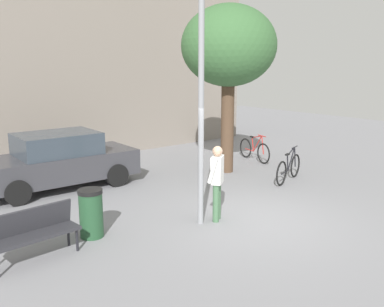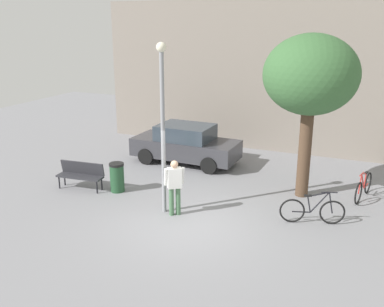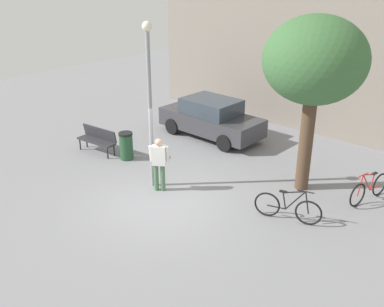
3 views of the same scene
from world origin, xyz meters
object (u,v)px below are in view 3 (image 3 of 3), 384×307
Objects in this scene: parked_car_charcoal at (211,118)px; trash_bin at (126,146)px; plaza_tree at (315,62)px; park_bench at (98,138)px; bicycle_red at (369,189)px; bicycle_black at (288,208)px; person_by_lamppost at (159,161)px; lamppost at (150,94)px.

parked_car_charcoal is 4.32× the size of trash_bin.
plaza_tree is 6.94m from trash_bin.
parked_car_charcoal is at bearing 61.87° from park_bench.
plaza_tree is at bearing -18.34° from parked_car_charcoal.
bicycle_black is at bearing -116.31° from bicycle_red.
plaza_tree is (3.16, 2.97, 2.89)m from person_by_lamppost.
bicycle_black is (4.17, 0.92, -2.54)m from lamppost.
lamppost is 0.96× the size of plaza_tree.
park_bench is 1.67× the size of trash_bin.
park_bench is (-3.41, 0.55, -2.38)m from lamppost.
park_bench is (-3.80, 0.64, -0.42)m from person_by_lamppost.
park_bench is 0.32× the size of plaza_tree.
person_by_lamppost is at bearing -165.10° from bicycle_black.
plaza_tree is 2.95× the size of bicycle_black.
parked_car_charcoal is at bearing 161.66° from plaza_tree.
plaza_tree reaches higher than trash_bin.
lamppost reaches higher than trash_bin.
bicycle_red is 1.81× the size of trash_bin.
lamppost reaches higher than park_bench.
bicycle_red is at bearing 34.78° from person_by_lamppost.
trash_bin is at bearing 160.42° from person_by_lamppost.
plaza_tree reaches higher than park_bench.
bicycle_red is (5.01, 3.48, -0.58)m from person_by_lamppost.
person_by_lamppost is 5.21m from plaza_tree.
plaza_tree reaches higher than bicycle_red.
bicycle_red is at bearing 17.84° from park_bench.
parked_car_charcoal reaches higher than trash_bin.
plaza_tree is at bearing 19.85° from trash_bin.
bicycle_black is (0.62, -1.96, -3.47)m from plaza_tree.
person_by_lamppost is at bearing -19.58° from trash_bin.
parked_car_charcoal is (-6.70, 1.10, 0.39)m from bicycle_red.
parked_car_charcoal is (-4.86, 1.61, -3.08)m from plaza_tree.
lamppost is at bearing -9.23° from park_bench.
bicycle_black reaches higher than park_bench.
park_bench is 4.47m from parked_car_charcoal.
lamppost is 6.86m from bicycle_red.
trash_bin is (-2.55, 0.91, -0.47)m from person_by_lamppost.
plaza_tree is at bearing 107.58° from bicycle_black.
plaza_tree reaches higher than parked_car_charcoal.
lamppost is at bearing -20.74° from trash_bin.
lamppost is 3.01× the size of park_bench.
trash_bin is (1.25, 0.26, -0.05)m from park_bench.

